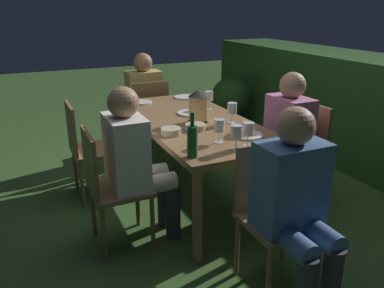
% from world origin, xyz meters
% --- Properties ---
extents(ground_plane, '(16.00, 16.00, 0.00)m').
position_xyz_m(ground_plane, '(0.00, 0.00, 0.00)').
color(ground_plane, '#385B28').
extents(dining_table, '(1.85, 0.85, 0.74)m').
position_xyz_m(dining_table, '(0.00, 0.00, 0.68)').
color(dining_table, olive).
rests_on(dining_table, ground).
extents(chair_side_left_a, '(0.42, 0.40, 0.87)m').
position_xyz_m(chair_side_left_a, '(-0.42, -0.82, 0.49)').
color(chair_side_left_a, brown).
rests_on(chair_side_left_a, ground).
extents(chair_head_far, '(0.40, 0.42, 0.87)m').
position_xyz_m(chair_head_far, '(1.17, 0.00, 0.49)').
color(chair_head_far, brown).
rests_on(chair_head_far, ground).
extents(person_in_blue, '(0.48, 0.38, 1.15)m').
position_xyz_m(person_in_blue, '(1.37, 0.00, 0.64)').
color(person_in_blue, '#426699').
rests_on(person_in_blue, ground).
extents(chair_side_right_b, '(0.42, 0.40, 0.87)m').
position_xyz_m(chair_side_right_b, '(0.42, 0.82, 0.49)').
color(chair_side_right_b, brown).
rests_on(chair_side_right_b, ground).
extents(person_in_pink, '(0.38, 0.47, 1.15)m').
position_xyz_m(person_in_pink, '(0.42, 0.62, 0.64)').
color(person_in_pink, '#C675A3').
rests_on(person_in_pink, ground).
extents(chair_head_near, '(0.40, 0.42, 0.87)m').
position_xyz_m(chair_head_near, '(-1.17, 0.00, 0.49)').
color(chair_head_near, brown).
rests_on(chair_head_near, ground).
extents(person_in_mustard, '(0.48, 0.38, 1.15)m').
position_xyz_m(person_in_mustard, '(-1.37, 0.00, 0.64)').
color(person_in_mustard, tan).
rests_on(person_in_mustard, ground).
extents(chair_side_left_b, '(0.42, 0.40, 0.87)m').
position_xyz_m(chair_side_left_b, '(0.42, -0.82, 0.49)').
color(chair_side_left_b, brown).
rests_on(chair_side_left_b, ground).
extents(person_in_cream, '(0.38, 0.47, 1.15)m').
position_xyz_m(person_in_cream, '(0.42, -0.62, 0.64)').
color(person_in_cream, white).
rests_on(person_in_cream, ground).
extents(lantern_centerpiece, '(0.15, 0.15, 0.27)m').
position_xyz_m(lantern_centerpiece, '(0.09, 0.01, 0.89)').
color(lantern_centerpiece, black).
rests_on(lantern_centerpiece, dining_table).
extents(green_bottle_on_table, '(0.07, 0.07, 0.29)m').
position_xyz_m(green_bottle_on_table, '(0.78, -0.35, 0.85)').
color(green_bottle_on_table, '#195128').
rests_on(green_bottle_on_table, dining_table).
extents(wine_glass_a, '(0.08, 0.08, 0.17)m').
position_xyz_m(wine_glass_a, '(0.61, -0.07, 0.86)').
color(wine_glass_a, silver).
rests_on(wine_glass_a, dining_table).
extents(wine_glass_b, '(0.08, 0.08, 0.17)m').
position_xyz_m(wine_glass_b, '(0.76, 0.07, 0.86)').
color(wine_glass_b, silver).
rests_on(wine_glass_b, dining_table).
extents(wine_glass_c, '(0.08, 0.08, 0.17)m').
position_xyz_m(wine_glass_c, '(-0.23, 0.28, 0.86)').
color(wine_glass_c, silver).
rests_on(wine_glass_c, dining_table).
extents(wine_glass_d, '(0.08, 0.08, 0.17)m').
position_xyz_m(wine_glass_d, '(0.78, -0.04, 0.86)').
color(wine_glass_d, silver).
rests_on(wine_glass_d, dining_table).
extents(wine_glass_e, '(0.08, 0.08, 0.17)m').
position_xyz_m(wine_glass_e, '(0.23, 0.25, 0.86)').
color(wine_glass_e, silver).
rests_on(wine_glass_e, dining_table).
extents(plate_a, '(0.22, 0.22, 0.01)m').
position_xyz_m(plate_a, '(-0.76, 0.26, 0.75)').
color(plate_a, white).
rests_on(plate_a, dining_table).
extents(plate_b, '(0.23, 0.23, 0.01)m').
position_xyz_m(plate_b, '(-0.16, 0.06, 0.75)').
color(plate_b, white).
rests_on(plate_b, dining_table).
extents(plate_c, '(0.21, 0.21, 0.01)m').
position_xyz_m(plate_c, '(-0.73, -0.21, 0.75)').
color(plate_c, silver).
rests_on(plate_c, dining_table).
extents(plate_d, '(0.23, 0.23, 0.01)m').
position_xyz_m(plate_d, '(0.57, 0.18, 0.75)').
color(plate_d, white).
rests_on(plate_d, dining_table).
extents(bowl_olives, '(0.15, 0.15, 0.05)m').
position_xyz_m(bowl_olives, '(0.30, -0.31, 0.76)').
color(bowl_olives, '#BCAD8E').
rests_on(bowl_olives, dining_table).
extents(bowl_bread, '(0.16, 0.16, 0.04)m').
position_xyz_m(bowl_bread, '(0.27, -0.09, 0.76)').
color(bowl_bread, '#BCAD8E').
rests_on(bowl_bread, dining_table).
extents(hedge_backdrop, '(5.01, 0.82, 1.14)m').
position_xyz_m(hedge_backdrop, '(0.00, 2.06, 0.57)').
color(hedge_backdrop, '#234C1E').
rests_on(hedge_backdrop, ground).
extents(potted_plant_by_hedge, '(0.54, 0.54, 0.74)m').
position_xyz_m(potted_plant_by_hedge, '(-1.58, 1.30, 0.43)').
color(potted_plant_by_hedge, '#9E5133').
rests_on(potted_plant_by_hedge, ground).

